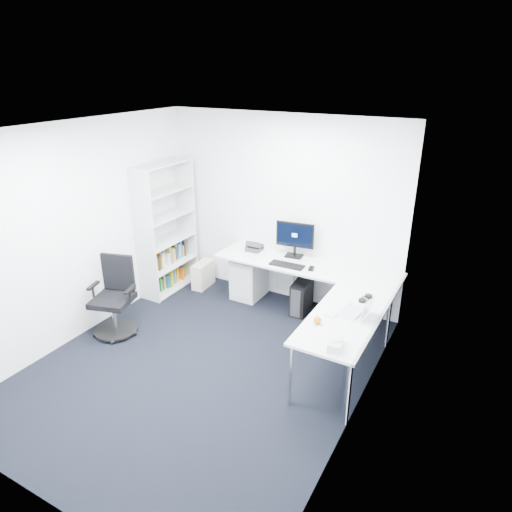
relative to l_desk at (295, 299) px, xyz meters
The scene contains 22 objects.
ground 1.55m from the l_desk, 111.45° to the right, with size 4.20×4.20×0.00m, color black.
ceiling 2.77m from the l_desk, 111.45° to the right, with size 4.20×4.20×0.00m, color white.
wall_back 1.32m from the l_desk, 128.16° to the left, with size 3.60×0.02×2.70m, color white.
wall_front 3.67m from the l_desk, 98.93° to the right, with size 3.60×0.02×2.70m, color white.
wall_left 2.90m from the l_desk, 149.22° to the right, with size 0.02×4.20×2.70m, color white.
wall_right 2.11m from the l_desk, 48.24° to the right, with size 0.02×4.20×2.70m, color white.
l_desk is the anchor object (origin of this frame).
drawer_pedestal 1.03m from the l_desk, 156.32° to the left, with size 0.40×0.50×0.62m, color silver.
bookshelf 2.26m from the l_desk, behind, with size 0.39×1.00×2.00m, color silver, non-canonical shape.
task_chair 2.38m from the l_desk, 145.37° to the right, with size 0.58×0.58×1.03m, color black, non-canonical shape.
black_pc_tower 0.40m from the l_desk, 98.20° to the left, with size 0.21×0.48×0.47m, color black.
beige_pc_tower 1.79m from the l_desk, 168.70° to the left, with size 0.19×0.42×0.40m, color beige.
power_strip 0.79m from the l_desk, 63.58° to the left, with size 0.33×0.06×0.04m, color silver.
monitor 0.86m from the l_desk, 116.50° to the left, with size 0.55×0.17×0.52m, color black, non-canonical shape.
black_keyboard 0.47m from the l_desk, 140.35° to the left, with size 0.48×0.17×0.02m, color black.
mouse 0.47m from the l_desk, 57.93° to the left, with size 0.07×0.11×0.04m, color black.
desk_phone 1.07m from the l_desk, 152.53° to the left, with size 0.21×0.21×0.15m, color #29292B, non-canonical shape.
laptop 1.25m from the l_desk, 33.88° to the right, with size 0.31×0.30×0.22m, color silver, non-canonical shape.
white_keyboard 1.09m from the l_desk, 38.16° to the right, with size 0.13×0.45×0.02m, color silver.
headphones 1.12m from the l_desk, 14.48° to the right, with size 0.13×0.21×0.05m, color black, non-canonical shape.
orange_fruit 1.33m from the l_desk, 55.36° to the right, with size 0.09×0.09×0.09m, color orange.
tissue_box 1.75m from the l_desk, 52.82° to the right, with size 0.13×0.24×0.08m, color silver.
Camera 1 is at (2.70, -3.59, 3.28)m, focal length 32.00 mm.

